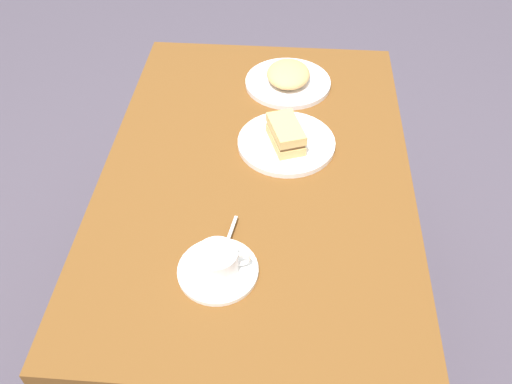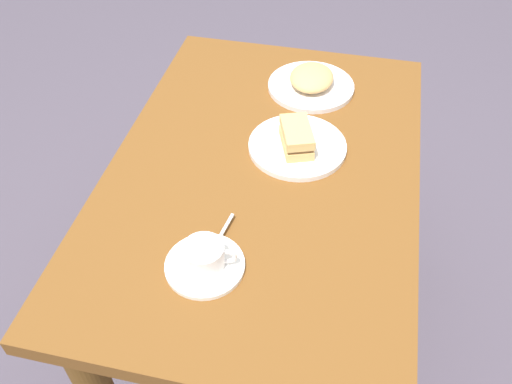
{
  "view_description": "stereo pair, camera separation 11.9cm",
  "coord_description": "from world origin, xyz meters",
  "px_view_note": "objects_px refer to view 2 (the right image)",
  "views": [
    {
      "loc": [
        -0.94,
        -0.07,
        1.62
      ],
      "look_at": [
        -0.11,
        -0.01,
        0.77
      ],
      "focal_mm": 37.87,
      "sensor_mm": 36.0,
      "label": 1
    },
    {
      "loc": [
        -0.93,
        -0.19,
        1.62
      ],
      "look_at": [
        -0.11,
        -0.01,
        0.77
      ],
      "focal_mm": 37.87,
      "sensor_mm": 36.0,
      "label": 2
    }
  ],
  "objects_px": {
    "coffee_saucer": "(205,265)",
    "spoon": "(220,236)",
    "coffee_cup": "(205,255)",
    "dining_table": "(263,210)",
    "sandwich_front": "(297,137)",
    "sandwich_plate": "(297,146)",
    "side_plate": "(311,86)"
  },
  "relations": [
    {
      "from": "coffee_saucer",
      "to": "spoon",
      "type": "height_order",
      "value": "spoon"
    },
    {
      "from": "coffee_cup",
      "to": "dining_table",
      "type": "bearing_deg",
      "value": -9.46
    },
    {
      "from": "coffee_cup",
      "to": "sandwich_front",
      "type": "bearing_deg",
      "value": -16.69
    },
    {
      "from": "sandwich_plate",
      "to": "spoon",
      "type": "height_order",
      "value": "spoon"
    },
    {
      "from": "side_plate",
      "to": "sandwich_plate",
      "type": "bearing_deg",
      "value": -178.88
    },
    {
      "from": "coffee_cup",
      "to": "side_plate",
      "type": "height_order",
      "value": "coffee_cup"
    },
    {
      "from": "spoon",
      "to": "side_plate",
      "type": "xyz_separation_m",
      "value": [
        0.59,
        -0.1,
        -0.01
      ]
    },
    {
      "from": "spoon",
      "to": "side_plate",
      "type": "height_order",
      "value": "spoon"
    },
    {
      "from": "dining_table",
      "to": "coffee_cup",
      "type": "distance_m",
      "value": 0.37
    },
    {
      "from": "sandwich_plate",
      "to": "side_plate",
      "type": "bearing_deg",
      "value": 1.12
    },
    {
      "from": "side_plate",
      "to": "coffee_saucer",
      "type": "bearing_deg",
      "value": 170.08
    },
    {
      "from": "coffee_saucer",
      "to": "coffee_cup",
      "type": "relative_size",
      "value": 1.52
    },
    {
      "from": "dining_table",
      "to": "side_plate",
      "type": "xyz_separation_m",
      "value": [
        0.35,
        -0.06,
        0.16
      ]
    },
    {
      "from": "coffee_saucer",
      "to": "coffee_cup",
      "type": "xyz_separation_m",
      "value": [
        0.0,
        -0.0,
        0.03
      ]
    },
    {
      "from": "sandwich_plate",
      "to": "coffee_saucer",
      "type": "height_order",
      "value": "sandwich_plate"
    },
    {
      "from": "sandwich_plate",
      "to": "coffee_cup",
      "type": "distance_m",
      "value": 0.42
    },
    {
      "from": "sandwich_plate",
      "to": "spoon",
      "type": "bearing_deg",
      "value": 161.4
    },
    {
      "from": "dining_table",
      "to": "side_plate",
      "type": "bearing_deg",
      "value": -10.09
    },
    {
      "from": "spoon",
      "to": "sandwich_plate",
      "type": "bearing_deg",
      "value": -18.6
    },
    {
      "from": "dining_table",
      "to": "side_plate",
      "type": "distance_m",
      "value": 0.39
    },
    {
      "from": "dining_table",
      "to": "coffee_cup",
      "type": "xyz_separation_m",
      "value": [
        -0.31,
        0.05,
        0.19
      ]
    },
    {
      "from": "sandwich_plate",
      "to": "spoon",
      "type": "distance_m",
      "value": 0.34
    },
    {
      "from": "coffee_saucer",
      "to": "side_plate",
      "type": "xyz_separation_m",
      "value": [
        0.66,
        -0.12,
        0.0
      ]
    },
    {
      "from": "dining_table",
      "to": "sandwich_plate",
      "type": "relative_size",
      "value": 4.58
    },
    {
      "from": "spoon",
      "to": "side_plate",
      "type": "bearing_deg",
      "value": -10.03
    },
    {
      "from": "sandwich_front",
      "to": "coffee_saucer",
      "type": "relative_size",
      "value": 0.84
    },
    {
      "from": "sandwich_front",
      "to": "spoon",
      "type": "bearing_deg",
      "value": 161.32
    },
    {
      "from": "coffee_saucer",
      "to": "sandwich_front",
      "type": "bearing_deg",
      "value": -16.88
    },
    {
      "from": "sandwich_front",
      "to": "spoon",
      "type": "height_order",
      "value": "sandwich_front"
    },
    {
      "from": "coffee_saucer",
      "to": "side_plate",
      "type": "distance_m",
      "value": 0.67
    },
    {
      "from": "coffee_saucer",
      "to": "side_plate",
      "type": "relative_size",
      "value": 0.67
    },
    {
      "from": "dining_table",
      "to": "coffee_saucer",
      "type": "relative_size",
      "value": 6.89
    }
  ]
}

